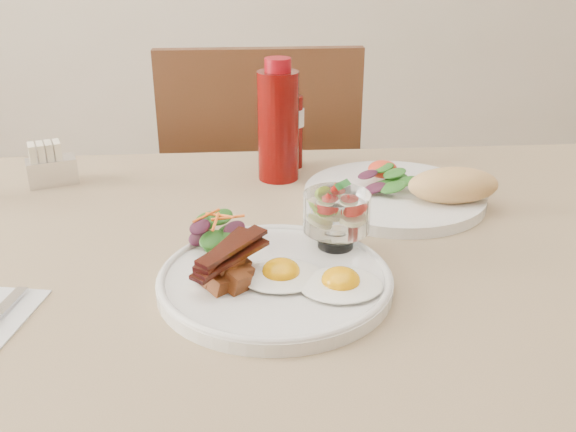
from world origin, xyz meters
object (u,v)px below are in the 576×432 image
object	(u,v)px
table	(275,314)
main_plate	(275,281)
second_plate	(408,191)
fruit_cup	(336,212)
hot_sauce_bottle	(292,127)
chair_far	(260,212)
ketchup_bottle	(278,124)
sugar_caddy	(50,167)

from	to	relation	value
table	main_plate	xyz separation A→B (m)	(-0.00, -0.08, 0.10)
main_plate	second_plate	xyz separation A→B (m)	(0.22, 0.25, 0.01)
fruit_cup	hot_sauce_bottle	size ratio (longest dim) A/B	0.57
chair_far	ketchup_bottle	distance (m)	0.49
ketchup_bottle	sugar_caddy	xyz separation A→B (m)	(-0.38, 0.00, -0.07)
main_plate	second_plate	bearing A→B (deg)	48.02
second_plate	ketchup_bottle	size ratio (longest dim) A/B	1.42
table	main_plate	size ratio (longest dim) A/B	4.75
second_plate	sugar_caddy	distance (m)	0.59
hot_sauce_bottle	chair_far	bearing A→B (deg)	99.03
table	chair_far	xyz separation A→B (m)	(0.00, 0.66, -0.14)
hot_sauce_bottle	second_plate	bearing A→B (deg)	-47.37
chair_far	ketchup_bottle	size ratio (longest dim) A/B	4.55
fruit_cup	second_plate	xyz separation A→B (m)	(0.14, 0.17, -0.04)
ketchup_bottle	hot_sauce_bottle	distance (m)	0.07
fruit_cup	second_plate	distance (m)	0.23
chair_far	hot_sauce_bottle	world-z (taller)	chair_far
fruit_cup	sugar_caddy	size ratio (longest dim) A/B	0.97
table	main_plate	distance (m)	0.12
table	sugar_caddy	xyz separation A→B (m)	(-0.36, 0.29, 0.12)
ketchup_bottle	sugar_caddy	distance (m)	0.39
main_plate	ketchup_bottle	world-z (taller)	ketchup_bottle
ketchup_bottle	sugar_caddy	world-z (taller)	ketchup_bottle
second_plate	sugar_caddy	size ratio (longest dim) A/B	3.26
ketchup_bottle	sugar_caddy	size ratio (longest dim) A/B	2.30
table	ketchup_bottle	world-z (taller)	ketchup_bottle
fruit_cup	hot_sauce_bottle	bearing A→B (deg)	94.59
hot_sauce_bottle	sugar_caddy	world-z (taller)	hot_sauce_bottle
chair_far	hot_sauce_bottle	bearing A→B (deg)	-80.97
table	sugar_caddy	distance (m)	0.48
chair_far	fruit_cup	xyz separation A→B (m)	(0.08, -0.67, 0.29)
table	chair_far	distance (m)	0.68
chair_far	main_plate	bearing A→B (deg)	-90.30
fruit_cup	ketchup_bottle	xyz separation A→B (m)	(-0.06, 0.30, 0.03)
sugar_caddy	second_plate	bearing A→B (deg)	-32.14
sugar_caddy	ketchup_bottle	bearing A→B (deg)	-19.98
chair_far	hot_sauce_bottle	xyz separation A→B (m)	(0.05, -0.31, 0.30)
table	ketchup_bottle	xyz separation A→B (m)	(0.02, 0.29, 0.18)
hot_sauce_bottle	sugar_caddy	bearing A→B (deg)	-172.14
ketchup_bottle	sugar_caddy	bearing A→B (deg)	179.93
fruit_cup	ketchup_bottle	size ratio (longest dim) A/B	0.42
second_plate	ketchup_bottle	bearing A→B (deg)	147.37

